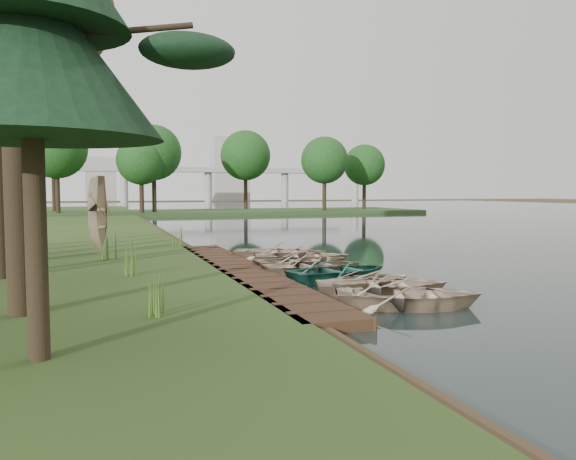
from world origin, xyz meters
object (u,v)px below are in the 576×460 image
object	(u,v)px
rowboat_1	(383,283)
rowboat_2	(369,278)
rowboat_0	(408,293)
stored_rowboat	(101,246)
boardwalk	(241,273)

from	to	relation	value
rowboat_1	rowboat_2	bearing A→B (deg)	6.93
rowboat_0	rowboat_2	bearing A→B (deg)	16.92
rowboat_1	stored_rowboat	world-z (taller)	stored_rowboat
rowboat_0	rowboat_2	distance (m)	2.60
rowboat_2	stored_rowboat	world-z (taller)	stored_rowboat
rowboat_1	rowboat_2	xyz separation A→B (m)	(0.16, 1.12, -0.06)
rowboat_0	rowboat_2	world-z (taller)	rowboat_0
rowboat_1	stored_rowboat	size ratio (longest dim) A/B	1.12
boardwalk	rowboat_2	world-z (taller)	rowboat_2
boardwalk	stored_rowboat	xyz separation A→B (m)	(-4.37, 5.89, 0.48)
boardwalk	rowboat_2	distance (m)	4.62
rowboat_0	rowboat_1	xyz separation A→B (m)	(0.10, 1.47, 0.00)
boardwalk	rowboat_0	world-z (taller)	rowboat_0
rowboat_0	rowboat_2	size ratio (longest dim) A/B	1.17
stored_rowboat	rowboat_1	bearing A→B (deg)	-129.83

